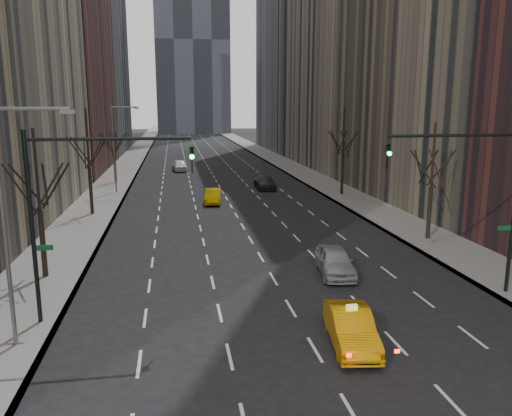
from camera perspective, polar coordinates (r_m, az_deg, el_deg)
name	(u,v)px	position (r m, az deg, el deg)	size (l,w,h in m)	color
sidewalk_left	(127,165)	(79.65, -14.52, 4.73)	(4.50, 320.00, 0.15)	slate
sidewalk_right	(282,163)	(81.18, 3.03, 5.20)	(4.50, 320.00, 0.15)	slate
bld_left_far	(45,8)	(77.70, -22.92, 20.30)	(14.00, 28.00, 44.00)	brown
bld_right_deep	(302,5)	(108.99, 5.31, 22.06)	(14.00, 30.00, 58.00)	slate
tree_lw_b	(40,211)	(28.21, -23.46, -0.27)	(3.36, 3.50, 7.82)	black
tree_lw_c	(89,168)	(43.67, -18.51, 4.38)	(3.36, 3.50, 8.74)	black
tree_lw_d	(114,154)	(61.46, -15.90, 6.00)	(3.36, 3.50, 7.36)	black
tree_rw_b	(431,187)	(35.60, 19.38, 2.31)	(3.36, 3.50, 7.82)	black
tree_rw_c	(343,156)	(51.94, 9.90, 5.86)	(3.36, 3.50, 8.74)	black
traffic_mast_left	(73,196)	(21.50, -20.15, 1.35)	(6.69, 0.39, 8.00)	black
traffic_mast_right	(484,184)	(25.40, 24.61, 2.47)	(6.69, 0.39, 8.00)	black
streetlight_near	(12,203)	(19.99, -26.09, 0.53)	(2.83, 0.22, 9.00)	slate
streetlight_far	(117,140)	(54.24, -15.60, 7.52)	(2.83, 0.22, 9.00)	slate
taxi_sedan	(351,328)	(19.98, 10.80, -13.28)	(1.51, 4.33, 1.43)	orange
silver_sedan_ahead	(335,261)	(27.67, 9.02, -6.00)	(1.79, 4.44, 1.51)	#96989E
far_taxi	(213,196)	(47.38, -4.93, 1.36)	(1.45, 4.15, 1.37)	#E1A304
far_suv_grey	(265,182)	(55.74, 1.02, 2.96)	(1.99, 4.91, 1.42)	#29292D
far_car_white	(180,165)	(71.92, -8.71, 4.84)	(1.88, 4.67, 1.59)	white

